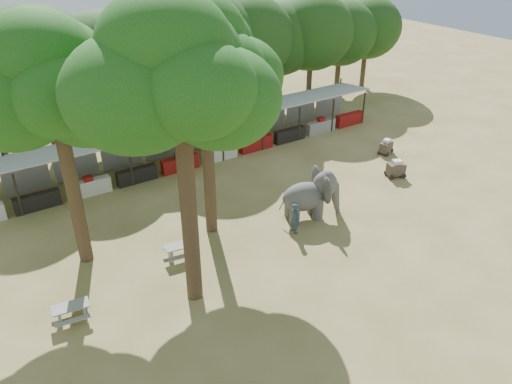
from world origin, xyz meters
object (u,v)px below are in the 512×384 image
elephant (311,195)px  handler (295,218)px  yard_tree_back (198,58)px  picnic_table_far (180,249)px  picnic_table_near (71,311)px  cart_back (386,147)px  yard_tree_center (172,76)px  cart_front (396,169)px  yard_tree_left (47,84)px

elephant → handler: bearing=-138.7°
yard_tree_back → picnic_table_far: (-2.20, -1.46, -8.08)m
picnic_table_near → cart_back: size_ratio=1.29×
yard_tree_center → picnic_table_far: bearing=72.5°
yard_tree_back → handler: 8.87m
yard_tree_center → handler: size_ratio=7.41×
elephant → handler: elephant is taller
picnic_table_near → picnic_table_far: picnic_table_far is taller
elephant → cart_front: size_ratio=2.60×
handler → cart_front: size_ratio=1.24×
elephant → picnic_table_far: 7.33m
handler → cart_back: (10.75, 4.18, -0.32)m
picnic_table_near → picnic_table_far: size_ratio=0.99×
yard_tree_center → handler: bearing=11.7°
handler → cart_back: 11.54m
picnic_table_near → cart_front: (19.69, 1.64, 0.09)m
yard_tree_left → cart_front: yard_tree_left is taller
yard_tree_center → cart_front: bearing=10.5°
elephant → picnic_table_near: bearing=-159.6°
cart_front → elephant: bearing=-153.3°
yard_tree_center → picnic_table_far: size_ratio=7.74×
cart_back → handler: bearing=-177.1°
elephant → cart_front: bearing=22.0°
yard_tree_left → yard_tree_back: 6.09m
yard_tree_left → elephant: bearing=-14.7°
elephant → cart_front: (7.12, 0.72, -0.72)m
yard_tree_center → cart_back: bearing=17.8°
handler → cart_back: bearing=-66.6°
yard_tree_back → picnic_table_near: yard_tree_back is taller
cart_back → picnic_table_near: bearing=172.9°
yard_tree_back → picnic_table_near: (-7.50, -2.83, -8.09)m
picnic_table_far → cart_front: size_ratio=1.19×
yard_tree_center → elephant: yard_tree_center is taller
yard_tree_back → elephant: (5.08, -1.90, -7.28)m
picnic_table_far → cart_back: size_ratio=1.30×
yard_tree_back → handler: size_ratio=6.99×
cart_front → picnic_table_far: bearing=-157.9°
elephant → handler: size_ratio=2.09×
yard_tree_left → cart_back: yard_tree_left is taller
yard_tree_left → picnic_table_near: size_ratio=7.19×
yard_tree_center → elephant: 11.52m
elephant → cart_back: size_ratio=2.85×
handler → picnic_table_near: size_ratio=1.06×
yard_tree_left → yard_tree_center: bearing=-59.0°
yard_tree_center → yard_tree_back: bearing=53.1°
picnic_table_far → cart_back: bearing=18.0°
handler → cart_back: size_ratio=1.36×
yard_tree_left → picnic_table_far: yard_tree_left is taller
cart_front → cart_back: size_ratio=1.10×
cart_front → yard_tree_left: bearing=-165.9°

